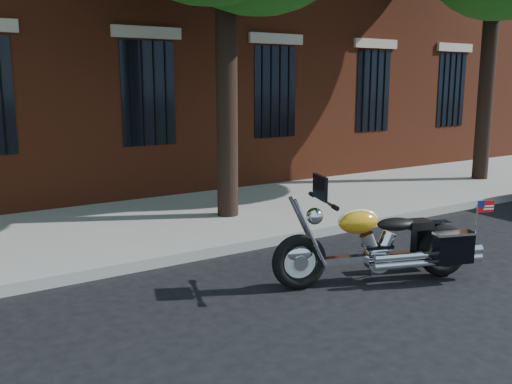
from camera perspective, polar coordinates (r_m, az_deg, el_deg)
ground at (r=7.41m, az=5.31°, el=-8.25°), size 120.00×120.00×0.00m
curb at (r=8.46m, az=-0.52°, el=-5.21°), size 40.00×0.16×0.15m
sidewalk at (r=10.04m, az=-6.32°, el=-2.67°), size 40.00×3.60×0.15m
motorcycle at (r=7.17m, az=12.72°, el=-5.27°), size 2.49×1.35×1.36m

